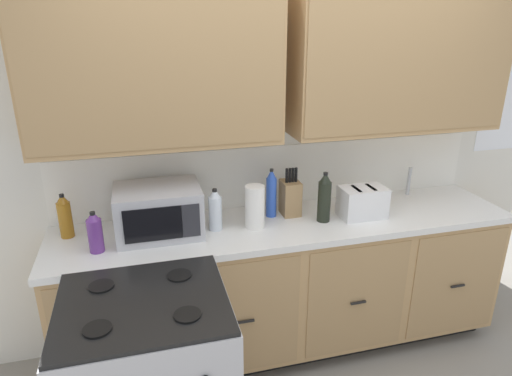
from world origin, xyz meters
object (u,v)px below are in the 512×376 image
at_px(knife_block, 290,197).
at_px(bottle_dark, 324,198).
at_px(paper_towel_roll, 255,207).
at_px(bottle_blue, 271,193).
at_px(bottle_clear, 215,210).
at_px(bottle_amber, 65,216).
at_px(microwave, 158,211).
at_px(toaster, 362,202).
at_px(bottle_violet, 95,232).

relative_size(knife_block, bottle_dark, 0.99).
bearing_deg(knife_block, bottle_dark, -41.89).
height_order(knife_block, paper_towel_roll, knife_block).
bearing_deg(paper_towel_roll, bottle_blue, 42.73).
xyz_separation_m(bottle_clear, bottle_dark, (0.66, -0.05, 0.03)).
bearing_deg(paper_towel_roll, bottle_dark, -2.99).
distance_m(knife_block, bottle_amber, 1.33).
xyz_separation_m(bottle_clear, bottle_blue, (0.37, 0.10, 0.03)).
bearing_deg(bottle_clear, bottle_amber, 171.57).
bearing_deg(microwave, bottle_dark, -5.01).
bearing_deg(toaster, bottle_amber, 174.32).
bearing_deg(paper_towel_roll, bottle_amber, 171.80).
distance_m(microwave, bottle_dark, 0.99).
xyz_separation_m(toaster, bottle_violet, (-1.58, -0.05, 0.02)).
bearing_deg(bottle_violet, bottle_dark, 2.18).
xyz_separation_m(microwave, bottle_blue, (0.69, 0.07, 0.01)).
distance_m(bottle_blue, bottle_amber, 1.21).
bearing_deg(bottle_amber, knife_block, -1.18).
xyz_separation_m(bottle_amber, bottle_violet, (0.17, -0.23, -0.01)).
bearing_deg(toaster, bottle_violet, -178.12).
bearing_deg(paper_towel_roll, knife_block, 25.52).
xyz_separation_m(paper_towel_roll, bottle_amber, (-1.07, 0.15, -0.00)).
bearing_deg(toaster, knife_block, 160.95).
distance_m(toaster, bottle_violet, 1.58).
xyz_separation_m(bottle_blue, bottle_violet, (-1.03, -0.20, -0.04)).
relative_size(bottle_amber, bottle_violet, 1.13).
bearing_deg(bottle_dark, bottle_violet, -177.82).
xyz_separation_m(paper_towel_roll, bottle_dark, (0.43, -0.02, 0.02)).
height_order(microwave, toaster, microwave).
relative_size(bottle_clear, bottle_dark, 0.81).
relative_size(knife_block, bottle_blue, 1.00).
bearing_deg(toaster, bottle_dark, -179.66).
distance_m(bottle_clear, bottle_amber, 0.84).
relative_size(toaster, knife_block, 0.90).
distance_m(toaster, bottle_dark, 0.27).
distance_m(toaster, knife_block, 0.45).
xyz_separation_m(knife_block, bottle_clear, (-0.50, -0.10, 0.01)).
bearing_deg(paper_towel_roll, toaster, -1.74).
bearing_deg(bottle_dark, microwave, 174.99).
height_order(paper_towel_roll, bottle_amber, same).
bearing_deg(bottle_dark, knife_block, 138.11).
height_order(toaster, bottle_amber, bottle_amber).
relative_size(microwave, knife_block, 1.55).
distance_m(knife_block, bottle_violet, 1.17).
distance_m(microwave, bottle_amber, 0.52).
bearing_deg(microwave, bottle_clear, -6.00).
relative_size(toaster, bottle_clear, 1.10).
xyz_separation_m(bottle_blue, bottle_dark, (0.29, -0.15, 0.00)).
height_order(toaster, bottle_dark, bottle_dark).
height_order(paper_towel_roll, bottle_clear, paper_towel_roll).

